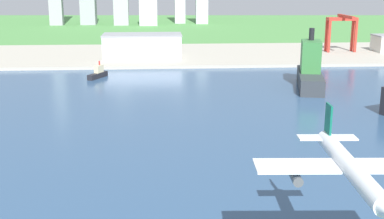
{
  "coord_description": "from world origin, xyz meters",
  "views": [
    {
      "loc": [
        -16.94,
        22.5,
        68.26
      ],
      "look_at": [
        -7.29,
        162.77,
        32.55
      ],
      "focal_mm": 48.17,
      "sensor_mm": 36.0,
      "label": 1
    }
  ],
  "objects_px": {
    "container_barge": "(310,71)",
    "port_crane_red": "(342,25)",
    "tugboat_small": "(98,73)",
    "warehouse_main": "(142,46)",
    "airplane_landing": "(350,168)"
  },
  "relations": [
    {
      "from": "port_crane_red",
      "to": "container_barge",
      "type": "bearing_deg",
      "value": -116.43
    },
    {
      "from": "tugboat_small",
      "to": "warehouse_main",
      "type": "height_order",
      "value": "warehouse_main"
    },
    {
      "from": "airplane_landing",
      "to": "warehouse_main",
      "type": "distance_m",
      "value": 348.77
    },
    {
      "from": "container_barge",
      "to": "port_crane_red",
      "type": "bearing_deg",
      "value": 63.57
    },
    {
      "from": "airplane_landing",
      "to": "tugboat_small",
      "type": "distance_m",
      "value": 275.16
    },
    {
      "from": "airplane_landing",
      "to": "container_barge",
      "type": "height_order",
      "value": "airplane_landing"
    },
    {
      "from": "container_barge",
      "to": "warehouse_main",
      "type": "relative_size",
      "value": 0.91
    },
    {
      "from": "tugboat_small",
      "to": "warehouse_main",
      "type": "relative_size",
      "value": 0.3
    },
    {
      "from": "airplane_landing",
      "to": "port_crane_red",
      "type": "bearing_deg",
      "value": 70.46
    },
    {
      "from": "airplane_landing",
      "to": "warehouse_main",
      "type": "relative_size",
      "value": 0.67
    },
    {
      "from": "container_barge",
      "to": "port_crane_red",
      "type": "xyz_separation_m",
      "value": [
        71.76,
        144.37,
        16.71
      ]
    },
    {
      "from": "tugboat_small",
      "to": "container_barge",
      "type": "bearing_deg",
      "value": -16.35
    },
    {
      "from": "port_crane_red",
      "to": "warehouse_main",
      "type": "xyz_separation_m",
      "value": [
        -182.74,
        -19.98,
        -15.06
      ]
    },
    {
      "from": "airplane_landing",
      "to": "port_crane_red",
      "type": "relative_size",
      "value": 1.21
    },
    {
      "from": "warehouse_main",
      "to": "port_crane_red",
      "type": "bearing_deg",
      "value": 6.24
    }
  ]
}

